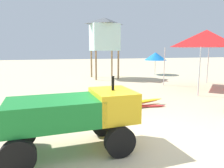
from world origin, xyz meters
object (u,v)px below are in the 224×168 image
(popup_canopy, at_px, (206,39))
(beach_umbrella_left, at_px, (155,56))
(utility_cart, at_px, (75,113))
(surfboard_pile, at_px, (133,104))
(lifeguard_tower, at_px, (104,34))

(popup_canopy, xyz_separation_m, beach_umbrella_left, (0.53, 6.37, -1.10))
(utility_cart, distance_m, popup_canopy, 9.14)
(surfboard_pile, bearing_deg, lifeguard_tower, 82.66)
(beach_umbrella_left, bearing_deg, popup_canopy, -94.80)
(lifeguard_tower, bearing_deg, beach_umbrella_left, 11.69)
(lifeguard_tower, xyz_separation_m, beach_umbrella_left, (4.49, 0.93, -1.60))
(lifeguard_tower, bearing_deg, utility_cart, -107.69)
(surfboard_pile, xyz_separation_m, popup_canopy, (4.97, 2.43, 2.46))
(utility_cart, bearing_deg, surfboard_pile, 49.00)
(utility_cart, distance_m, surfboard_pile, 3.66)
(utility_cart, height_order, surfboard_pile, utility_cart)
(popup_canopy, bearing_deg, surfboard_pile, -153.93)
(popup_canopy, bearing_deg, beach_umbrella_left, 85.20)
(surfboard_pile, relative_size, popup_canopy, 0.86)
(popup_canopy, distance_m, lifeguard_tower, 6.74)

